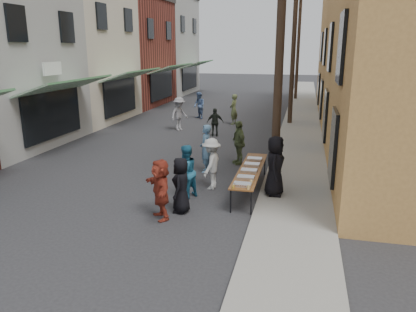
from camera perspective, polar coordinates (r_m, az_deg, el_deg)
The scene contains 27 objects.
ground at distance 11.75m, azimuth -13.68°, elevation -8.04°, with size 120.00×120.00×0.00m, color #28282B.
sidewalk at distance 24.96m, azimuth 12.99°, elevation 4.42°, with size 2.20×60.00×0.10m, color gray.
storefront_row at distance 28.80m, azimuth -18.76°, elevation 13.57°, with size 8.00×37.00×9.00m.
utility_pole_near at distance 12.58m, azimuth 10.07°, elevation 14.75°, with size 0.26×0.26×9.00m, color #2D2116.
utility_pole_mid at distance 24.57m, azimuth 11.94°, elevation 14.77°, with size 0.26×0.26×9.00m, color #2D2116.
utility_pole_far at distance 36.56m, azimuth 12.58°, elevation 14.77°, with size 0.26×0.26×9.00m, color #2D2116.
serving_table at distance 13.04m, azimuth 5.96°, elevation -2.00°, with size 0.70×4.00×0.75m.
catering_tray_sausage at distance 11.46m, azimuth 4.87°, elevation -4.01°, with size 0.50×0.33×0.08m, color maroon.
catering_tray_foil_b at distance 12.07m, azimuth 5.34°, elevation -3.02°, with size 0.50×0.33×0.08m, color #B2B2B7.
catering_tray_buns at distance 12.73m, azimuth 5.79°, elevation -2.06°, with size 0.50×0.33×0.08m, color tan.
catering_tray_foil_d at distance 13.40m, azimuth 6.20°, elevation -1.19°, with size 0.50×0.33×0.08m, color #B2B2B7.
catering_tray_buns_end at distance 14.06m, azimuth 6.57°, elevation -0.41°, with size 0.50×0.33×0.08m, color tan.
condiment_jar_a at distance 11.21m, azimuth 3.52°, elevation -4.42°, with size 0.07×0.07×0.08m, color #A57F26.
condiment_jar_b at distance 11.30m, azimuth 3.61°, elevation -4.26°, with size 0.07×0.07×0.08m, color #A57F26.
condiment_jar_c at distance 11.40m, azimuth 3.70°, elevation -4.09°, with size 0.07×0.07×0.08m, color #A57F26.
cup_stack at distance 11.19m, azimuth 5.69°, elevation -4.40°, with size 0.08×0.08×0.12m, color tan.
guest_front_a at distance 11.37m, azimuth -3.81°, elevation -4.12°, with size 0.78×0.50×1.59m, color black.
guest_front_b at distance 14.98m, azimuth -0.35°, elevation 1.06°, with size 0.65×0.43×1.78m, color #537CA0.
guest_front_c at distance 12.40m, azimuth -3.17°, elevation -2.24°, with size 0.81×0.63×1.67m, color #21688B.
guest_front_d at distance 13.19m, azimuth 0.46°, elevation -1.11°, with size 1.09×0.63×1.69m, color beige.
guest_front_e at distance 16.06m, azimuth 4.32°, elevation 1.91°, with size 1.02×0.42×1.74m, color #55653A.
guest_queue_back at distance 11.00m, azimuth -6.69°, elevation -4.65°, with size 1.55×0.49×1.67m, color maroon.
server at distance 12.50m, azimuth 9.40°, elevation -1.38°, with size 0.91×0.59×1.85m, color black.
passerby_left at distance 22.64m, azimuth -4.07°, elevation 5.94°, with size 1.19×0.68×1.84m, color gray.
passerby_mid at distance 21.07m, azimuth 1.01°, elevation 4.76°, with size 0.86×0.36×1.47m, color black.
passerby_right at distance 24.40m, azimuth 3.63°, elevation 6.57°, with size 0.66×0.43×1.80m, color #59653B.
passerby_far at distance 26.30m, azimuth -1.25°, elevation 7.12°, with size 0.83×0.65×1.71m, color #506C9C.
Camera 1 is at (5.11, -9.55, 4.55)m, focal length 35.00 mm.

